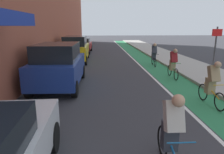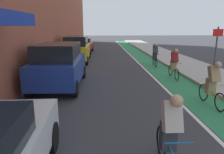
# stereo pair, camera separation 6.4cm
# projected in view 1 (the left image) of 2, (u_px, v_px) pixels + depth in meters

# --- Properties ---
(ground_plane) EXTENTS (96.83, 96.83, 0.00)m
(ground_plane) POSITION_uv_depth(u_px,v_px,m) (110.00, 62.00, 16.31)
(ground_plane) COLOR #38383D
(bike_lane_paint) EXTENTS (1.60, 44.01, 0.00)m
(bike_lane_paint) POSITION_uv_depth(u_px,v_px,m) (142.00, 58.00, 18.43)
(bike_lane_paint) COLOR #2D8451
(bike_lane_paint) RESTS_ON ground
(lane_divider_stripe) EXTENTS (0.12, 44.01, 0.00)m
(lane_divider_stripe) POSITION_uv_depth(u_px,v_px,m) (132.00, 58.00, 18.37)
(lane_divider_stripe) COLOR white
(lane_divider_stripe) RESTS_ON ground
(sidewalk_right) EXTENTS (3.03, 44.01, 0.14)m
(sidewalk_right) POSITION_uv_depth(u_px,v_px,m) (168.00, 57.00, 18.55)
(sidewalk_right) COLOR #A8A59E
(sidewalk_right) RESTS_ON ground
(parked_suv_blue) EXTENTS (2.05, 4.28, 1.98)m
(parked_suv_blue) POSITION_uv_depth(u_px,v_px,m) (59.00, 65.00, 9.35)
(parked_suv_blue) COLOR navy
(parked_suv_blue) RESTS_ON ground
(parked_suv_yellow_cab) EXTENTS (1.90, 4.58, 1.98)m
(parked_suv_yellow_cab) POSITION_uv_depth(u_px,v_px,m) (76.00, 49.00, 16.24)
(parked_suv_yellow_cab) COLOR yellow
(parked_suv_yellow_cab) RESTS_ON ground
(parked_sedan_red) EXTENTS (2.08, 4.42, 1.53)m
(parked_sedan_red) POSITION_uv_depth(u_px,v_px,m) (82.00, 45.00, 21.90)
(parked_sedan_red) COLOR red
(parked_sedan_red) RESTS_ON ground
(cyclist_lead) EXTENTS (0.48, 1.71, 1.61)m
(cyclist_lead) POSITION_uv_depth(u_px,v_px,m) (172.00, 133.00, 3.81)
(cyclist_lead) COLOR black
(cyclist_lead) RESTS_ON ground
(cyclist_mid) EXTENTS (0.48, 1.67, 1.59)m
(cyclist_mid) POSITION_uv_depth(u_px,v_px,m) (212.00, 83.00, 7.16)
(cyclist_mid) COLOR black
(cyclist_mid) RESTS_ON ground
(cyclist_trailing) EXTENTS (0.48, 1.67, 1.59)m
(cyclist_trailing) POSITION_uv_depth(u_px,v_px,m) (173.00, 63.00, 11.05)
(cyclist_trailing) COLOR black
(cyclist_trailing) RESTS_ON ground
(cyclist_far) EXTENTS (0.48, 1.68, 1.60)m
(cyclist_far) POSITION_uv_depth(u_px,v_px,m) (154.00, 54.00, 14.47)
(cyclist_far) COLOR black
(cyclist_far) RESTS_ON ground
(street_sign_post) EXTENTS (0.44, 0.07, 2.56)m
(street_sign_post) POSITION_uv_depth(u_px,v_px,m) (215.00, 51.00, 9.14)
(street_sign_post) COLOR #4C4C51
(street_sign_post) RESTS_ON sidewalk_right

